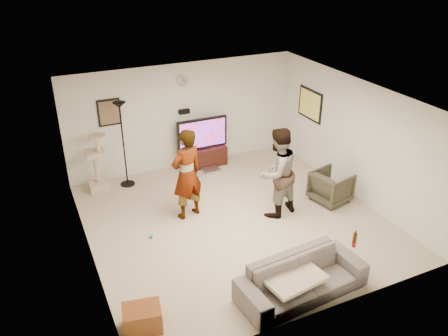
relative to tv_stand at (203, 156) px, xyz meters
name	(u,v)px	position (x,y,z in m)	size (l,w,h in m)	color
floor	(234,220)	(-0.36, -2.50, -0.25)	(5.50, 5.50, 0.02)	tan
ceiling	(236,97)	(-0.36, -2.50, 2.27)	(5.50, 5.50, 0.02)	white
wall_back	(183,116)	(-0.36, 0.25, 1.01)	(5.50, 0.04, 2.50)	silver
wall_front	(324,244)	(-0.36, -5.25, 1.01)	(5.50, 0.04, 2.50)	silver
wall_left	(83,194)	(-3.11, -2.50, 1.01)	(0.04, 5.50, 2.50)	silver
wall_right	(354,139)	(2.39, -2.50, 1.01)	(0.04, 5.50, 2.50)	silver
wall_clock	(182,81)	(-0.36, 0.22, 1.86)	(0.26, 0.26, 0.04)	silver
wall_speaker	(184,112)	(-0.36, 0.19, 1.14)	(0.25, 0.10, 0.10)	black
picture_back	(109,113)	(-2.06, 0.23, 1.36)	(0.42, 0.03, 0.52)	brown
picture_right	(310,104)	(2.37, -0.90, 1.26)	(0.03, 0.78, 0.62)	#FFEA5F
tv_stand	(203,156)	(0.00, 0.00, 0.00)	(1.13, 0.45, 0.47)	black
console_box	(211,170)	(0.05, -0.40, -0.20)	(0.40, 0.30, 0.07)	#B5B5B5
tv	(202,133)	(0.00, 0.00, 0.60)	(1.24, 0.08, 0.74)	black
tv_screen	(203,134)	(0.00, -0.04, 0.60)	(1.14, 0.01, 0.65)	#503CF4
floor_lamp	(124,145)	(-1.91, -0.18, 0.73)	(0.32, 0.32, 1.93)	black
cat_tree	(96,163)	(-2.54, -0.17, 0.42)	(0.42, 0.42, 1.31)	tan
person_left	(187,174)	(-1.12, -1.96, 0.69)	(0.67, 0.44, 1.84)	#B2B2B2
person_right	(277,173)	(0.49, -2.62, 0.68)	(0.89, 0.69, 1.83)	#305E98
sofa	(302,278)	(-0.33, -4.80, 0.06)	(2.05, 0.80, 0.60)	#605753
throw_blanket	(292,276)	(-0.52, -4.80, 0.17)	(0.90, 0.70, 0.06)	beige
beer_bottle	(355,240)	(0.61, -4.80, 0.49)	(0.06, 0.06, 0.25)	#3A1D07
armchair	(331,187)	(1.80, -2.68, 0.10)	(0.71, 0.73, 0.66)	#363225
side_table	(142,318)	(-2.76, -4.47, -0.06)	(0.54, 0.40, 0.36)	brown
toy_ball	(151,237)	(-2.03, -2.41, -0.20)	(0.07, 0.07, 0.07)	#11798C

